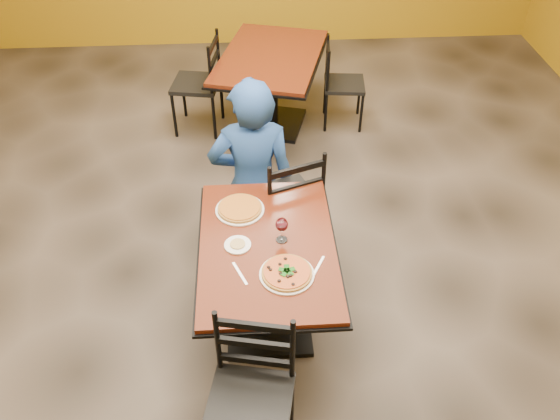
{
  "coord_description": "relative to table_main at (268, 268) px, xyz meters",
  "views": [
    {
      "loc": [
        -0.08,
        -2.94,
        3.11
      ],
      "look_at": [
        0.09,
        -0.3,
        0.85
      ],
      "focal_mm": 36.88,
      "sensor_mm": 36.0,
      "label": 1
    }
  ],
  "objects": [
    {
      "name": "pizza_main",
      "position": [
        0.1,
        -0.25,
        0.21
      ],
      "size": [
        0.28,
        0.28,
        0.02
      ],
      "primitive_type": "cylinder",
      "color": "maroon",
      "rests_on": "plate_main"
    },
    {
      "name": "chair_main_near",
      "position": [
        -0.14,
        -0.87,
        -0.09
      ],
      "size": [
        0.5,
        0.5,
        0.94
      ],
      "primitive_type": null,
      "rotation": [
        0.0,
        0.0,
        -0.2
      ],
      "color": "black",
      "rests_on": "floor"
    },
    {
      "name": "pizza_far",
      "position": [
        -0.16,
        0.33,
        0.21
      ],
      "size": [
        0.28,
        0.28,
        0.02
      ],
      "primitive_type": "cylinder",
      "color": "gold",
      "rests_on": "plate_far"
    },
    {
      "name": "table_second",
      "position": [
        0.15,
        2.53,
        0.01
      ],
      "size": [
        1.24,
        1.54,
        0.75
      ],
      "rotation": [
        0.0,
        0.0,
        -0.27
      ],
      "color": "maroon",
      "rests_on": "floor"
    },
    {
      "name": "chair_second_right",
      "position": [
        0.86,
        2.53,
        -0.13
      ],
      "size": [
        0.42,
        0.42,
        0.84
      ],
      "primitive_type": null,
      "rotation": [
        0.0,
        0.0,
        1.47
      ],
      "color": "black",
      "rests_on": "floor"
    },
    {
      "name": "floor",
      "position": [
        0.0,
        0.5,
        -0.56
      ],
      "size": [
        7.0,
        8.0,
        0.01
      ],
      "primitive_type": "cube",
      "color": "black",
      "rests_on": "ground"
    },
    {
      "name": "diner",
      "position": [
        -0.07,
        0.99,
        0.11
      ],
      "size": [
        0.66,
        0.45,
        1.32
      ],
      "primitive_type": "imported",
      "rotation": [
        0.0,
        0.0,
        3.18
      ],
      "color": "navy",
      "rests_on": "floor"
    },
    {
      "name": "dip",
      "position": [
        -0.18,
        0.01,
        0.21
      ],
      "size": [
        0.09,
        0.09,
        0.01
      ],
      "primitive_type": "cylinder",
      "color": "tan",
      "rests_on": "side_plate"
    },
    {
      "name": "side_plate",
      "position": [
        -0.18,
        0.01,
        0.2
      ],
      "size": [
        0.16,
        0.16,
        0.01
      ],
      "primitive_type": "cylinder",
      "color": "white",
      "rests_on": "table_main"
    },
    {
      "name": "table_main",
      "position": [
        0.0,
        0.0,
        0.0
      ],
      "size": [
        0.83,
        1.23,
        0.75
      ],
      "color": "maroon",
      "rests_on": "floor"
    },
    {
      "name": "plate_far",
      "position": [
        -0.16,
        0.33,
        0.2
      ],
      "size": [
        0.31,
        0.31,
        0.01
      ],
      "primitive_type": "cylinder",
      "color": "white",
      "rests_on": "table_main"
    },
    {
      "name": "chair_main_far",
      "position": [
        0.16,
        0.74,
        -0.08
      ],
      "size": [
        0.56,
        0.56,
        0.96
      ],
      "primitive_type": null,
      "rotation": [
        0.0,
        0.0,
        3.49
      ],
      "color": "black",
      "rests_on": "floor"
    },
    {
      "name": "knife",
      "position": [
        0.27,
        -0.21,
        0.2
      ],
      "size": [
        0.11,
        0.19,
        0.0
      ],
      "primitive_type": "cube",
      "rotation": [
        0.0,
        0.0,
        -0.49
      ],
      "color": "silver",
      "rests_on": "table_main"
    },
    {
      "name": "chair_second_left",
      "position": [
        -0.57,
        2.53,
        -0.08
      ],
      "size": [
        0.5,
        0.5,
        0.95
      ],
      "primitive_type": null,
      "rotation": [
        0.0,
        0.0,
        -1.74
      ],
      "color": "black",
      "rests_on": "floor"
    },
    {
      "name": "plate_main",
      "position": [
        0.1,
        -0.25,
        0.2
      ],
      "size": [
        0.31,
        0.31,
        0.01
      ],
      "primitive_type": "cylinder",
      "color": "white",
      "rests_on": "table_main"
    },
    {
      "name": "fork",
      "position": [
        -0.16,
        -0.22,
        0.2
      ],
      "size": [
        0.09,
        0.18,
        0.0
      ],
      "primitive_type": "cube",
      "rotation": [
        0.0,
        0.0,
        0.41
      ],
      "color": "silver",
      "rests_on": "table_main"
    },
    {
      "name": "wine_glass",
      "position": [
        0.09,
        0.04,
        0.28
      ],
      "size": [
        0.08,
        0.08,
        0.18
      ],
      "primitive_type": null,
      "color": "white",
      "rests_on": "table_main"
    }
  ]
}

